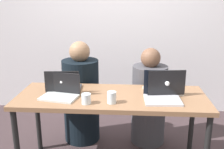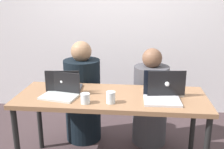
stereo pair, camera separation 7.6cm
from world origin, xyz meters
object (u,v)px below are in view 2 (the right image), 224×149
(person_on_right, at_px, (150,102))
(laptop_front_left, at_px, (61,91))
(laptop_back_left, at_px, (64,85))
(water_glass_center, at_px, (111,98))
(laptop_back_right, at_px, (164,89))
(person_on_left, at_px, (83,97))
(water_glass_left, at_px, (85,99))
(laptop_front_right, at_px, (162,94))

(person_on_right, bearing_deg, laptop_front_left, 20.19)
(laptop_back_left, relative_size, water_glass_center, 3.30)
(laptop_back_right, bearing_deg, person_on_left, -35.48)
(person_on_left, xyz_separation_m, water_glass_left, (0.18, -0.73, 0.28))
(person_on_left, relative_size, laptop_back_left, 3.49)
(person_on_right, xyz_separation_m, water_glass_left, (-0.58, -0.73, 0.31))
(laptop_back_right, height_order, laptop_back_left, laptop_back_right)
(person_on_right, xyz_separation_m, water_glass_center, (-0.37, -0.71, 0.31))
(laptop_front_left, distance_m, laptop_back_right, 0.94)
(water_glass_left, distance_m, water_glass_center, 0.21)
(laptop_front_left, height_order, water_glass_center, laptop_front_left)
(person_on_right, height_order, laptop_back_left, person_on_right)
(person_on_left, distance_m, laptop_back_left, 0.53)
(laptop_front_right, height_order, laptop_back_left, laptop_front_right)
(laptop_back_left, bearing_deg, laptop_front_left, 90.56)
(laptop_front_right, xyz_separation_m, water_glass_left, (-0.64, -0.14, -0.01))
(laptop_front_left, xyz_separation_m, laptop_front_right, (0.90, 0.00, 0.01))
(water_glass_left, bearing_deg, water_glass_center, 7.04)
(person_on_left, distance_m, laptop_front_left, 0.66)
(laptop_front_left, distance_m, water_glass_left, 0.29)
(person_on_right, relative_size, water_glass_center, 10.90)
(person_on_left, height_order, water_glass_center, person_on_left)
(laptop_front_right, height_order, water_glass_left, laptop_front_right)
(person_on_right, relative_size, laptop_front_right, 3.46)
(laptop_front_right, relative_size, laptop_back_left, 0.96)
(person_on_right, height_order, laptop_back_right, person_on_right)
(person_on_left, distance_m, water_glass_center, 0.86)
(laptop_back_right, distance_m, water_glass_center, 0.53)
(laptop_back_left, bearing_deg, water_glass_left, 127.27)
(person_on_left, bearing_deg, laptop_front_right, 150.35)
(person_on_right, bearing_deg, person_on_left, -15.36)
(person_on_right, xyz_separation_m, laptop_back_left, (-0.85, -0.43, 0.32))
(person_on_left, height_order, laptop_front_right, person_on_left)
(person_on_right, distance_m, laptop_back_left, 1.00)
(water_glass_center, bearing_deg, laptop_front_left, 166.43)
(person_on_right, distance_m, water_glass_center, 0.86)
(laptop_back_left, distance_m, water_glass_center, 0.55)
(person_on_right, relative_size, laptop_front_left, 3.13)
(laptop_front_left, bearing_deg, person_on_left, 95.48)
(laptop_back_left, bearing_deg, laptop_back_right, 174.57)
(laptop_back_left, bearing_deg, laptop_front_right, 165.99)
(laptop_front_left, distance_m, laptop_front_right, 0.90)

